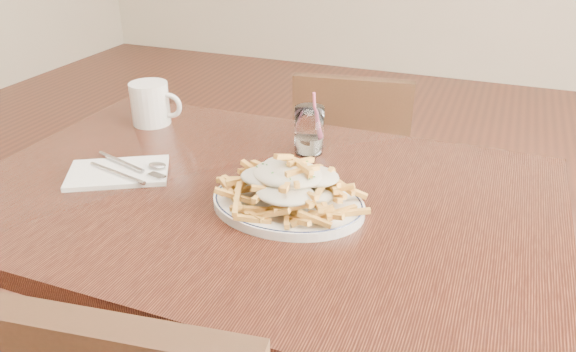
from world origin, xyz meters
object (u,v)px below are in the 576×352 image
at_px(table, 257,223).
at_px(loaded_fries, 288,180).
at_px(chair_far, 352,169).
at_px(water_glass, 309,133).
at_px(coffee_mug, 151,104).
at_px(fries_plate, 288,203).

relative_size(table, loaded_fries, 3.95).
relative_size(chair_far, water_glass, 5.32).
distance_m(table, loaded_fries, 0.17).
bearing_deg(chair_far, loaded_fries, -84.11).
bearing_deg(chair_far, table, -90.36).
bearing_deg(coffee_mug, chair_far, 51.54).
xyz_separation_m(chair_far, fries_plate, (0.08, -0.80, 0.31)).
bearing_deg(water_glass, loaded_fries, -79.01).
bearing_deg(fries_plate, coffee_mug, 150.14).
height_order(table, loaded_fries, loaded_fries).
bearing_deg(water_glass, chair_far, 93.35).
distance_m(chair_far, coffee_mug, 0.75).
bearing_deg(chair_far, fries_plate, -84.11).
xyz_separation_m(table, loaded_fries, (0.09, -0.04, 0.14)).
bearing_deg(loaded_fries, coffee_mug, 150.14).
relative_size(fries_plate, water_glass, 2.29).
height_order(water_glass, coffee_mug, water_glass).
relative_size(loaded_fries, water_glass, 2.02).
bearing_deg(loaded_fries, table, 153.93).
bearing_deg(coffee_mug, loaded_fries, -29.86).
xyz_separation_m(table, fries_plate, (0.09, -0.04, 0.09)).
bearing_deg(fries_plate, water_glass, 100.99).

